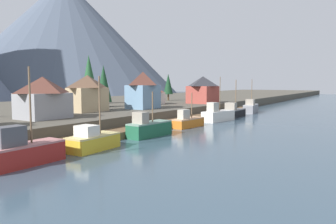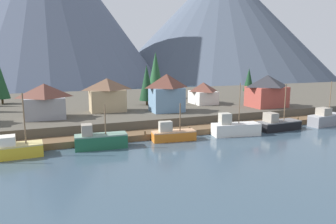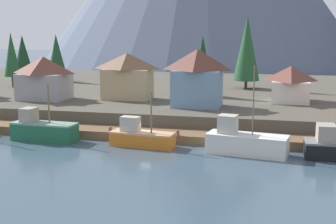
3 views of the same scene
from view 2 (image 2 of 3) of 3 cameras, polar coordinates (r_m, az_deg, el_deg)
The scene contains 20 objects.
ground_plane at distance 70.42m, azimuth -5.96°, elevation -1.43°, with size 400.00×400.00×1.00m, color #384C5B.
dock at distance 53.47m, azimuth -0.75°, elevation -3.88°, with size 80.00×4.00×1.60m.
shoreline_bank at distance 81.59m, azimuth -8.26°, elevation 1.31°, with size 400.00×56.00×2.50m, color #4C473D.
mountain_west_peak at distance 193.80m, azimuth -21.98°, elevation 18.43°, with size 129.21×129.21×89.12m, color slate.
mountain_central_peak at distance 232.09m, azimuth 9.76°, elevation 16.08°, with size 155.11×155.11×78.34m, color #475160.
fishing_boat_yellow at distance 46.64m, azimuth -26.36°, elevation -6.16°, with size 6.74×3.18×8.67m.
fishing_boat_green at distance 47.02m, azimuth -12.51°, elevation -5.07°, with size 7.73×2.99×6.60m.
fishing_boat_orange at distance 50.22m, azimuth 0.86°, elevation -4.13°, with size 7.23×2.87×6.09m.
fishing_boat_white at distance 54.87m, azimuth 12.23°, elevation -2.93°, with size 8.54×4.15×9.13m.
fishing_boat_black at distance 61.05m, azimuth 19.64°, elevation -2.14°, with size 8.28×3.30×8.60m.
fishing_boat_grey at distance 69.17m, azimuth 27.13°, elevation -1.11°, with size 8.45×3.61×8.81m.
house_grey at distance 59.76m, azimuth -21.80°, elevation 1.96°, with size 7.13×5.74×6.30m.
house_blue at distance 62.62m, azimuth -0.24°, elevation 3.64°, with size 6.68×4.94×7.68m.
house_white at distance 74.41m, azimuth 6.52°, elevation 3.55°, with size 5.38×6.49×5.14m.
house_tan at distance 63.83m, azimuth -11.13°, elevation 3.17°, with size 7.34×4.39×6.80m.
house_red at distance 72.59m, azimuth 17.81°, elevation 3.79°, with size 8.18×6.35×7.11m.
conifer_near_left at distance 83.28m, azimuth -28.52°, elevation 4.92°, with size 3.70×3.70×9.29m.
conifer_near_right at distance 83.93m, azimuth -2.32°, elevation 7.27°, with size 4.57×4.57×12.53m.
conifer_mid_left at distance 87.47m, azimuth 14.70°, elevation 5.79°, with size 2.88×2.88×8.16m.
conifer_back_right at distance 71.80m, azimuth -3.96°, elevation 5.42°, with size 3.54×3.54×9.32m.
Camera 2 is at (-18.42, -46.59, 13.12)m, focal length 32.98 mm.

